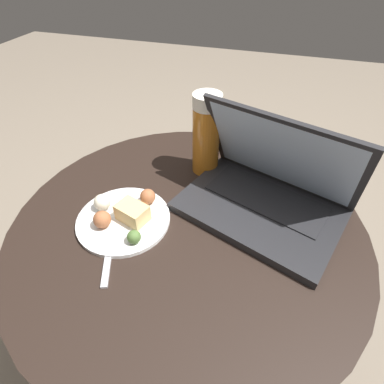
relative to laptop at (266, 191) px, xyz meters
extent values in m
plane|color=#726656|center=(-0.14, -0.09, -0.58)|extent=(6.00, 6.00, 0.00)
cylinder|color=#9E9EA3|center=(-0.14, -0.09, -0.57)|extent=(0.32, 0.32, 0.01)
cylinder|color=#9E9EA3|center=(-0.14, -0.09, -0.31)|extent=(0.06, 0.06, 0.50)
cylinder|color=black|center=(-0.14, -0.09, -0.05)|extent=(0.73, 0.73, 0.02)
cube|color=#232326|center=(-0.01, -0.02, -0.04)|extent=(0.38, 0.31, 0.02)
cube|color=black|center=(0.00, 0.01, -0.03)|extent=(0.27, 0.18, 0.00)
cube|color=#232326|center=(0.01, 0.04, 0.07)|extent=(0.34, 0.20, 0.20)
cube|color=silver|center=(0.01, 0.04, 0.07)|extent=(0.31, 0.18, 0.18)
cylinder|color=#C6701E|center=(-0.16, 0.09, 0.04)|extent=(0.06, 0.06, 0.17)
cylinder|color=white|center=(-0.16, 0.09, 0.14)|extent=(0.06, 0.06, 0.03)
cylinder|color=white|center=(-0.27, -0.13, -0.04)|extent=(0.19, 0.19, 0.01)
cube|color=#DBB775|center=(-0.25, -0.12, -0.02)|extent=(0.07, 0.06, 0.04)
sphere|color=#4C6B33|center=(-0.22, -0.18, -0.02)|extent=(0.03, 0.03, 0.03)
sphere|color=beige|center=(-0.32, -0.11, -0.02)|extent=(0.03, 0.03, 0.03)
sphere|color=#9E5B38|center=(-0.30, -0.16, -0.02)|extent=(0.04, 0.04, 0.04)
sphere|color=#9E5B38|center=(-0.24, -0.07, -0.02)|extent=(0.03, 0.03, 0.03)
cube|color=#B2B2B7|center=(-0.26, -0.22, -0.04)|extent=(0.06, 0.13, 0.00)
cube|color=#B2B2B7|center=(-0.29, -0.13, -0.04)|extent=(0.04, 0.06, 0.00)
camera|label=1|loc=(-0.01, -0.49, 0.41)|focal=28.00mm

